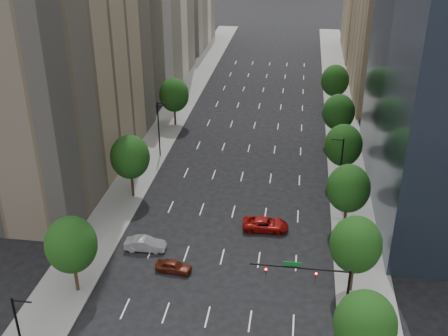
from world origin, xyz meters
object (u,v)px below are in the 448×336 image
at_px(traffic_signal, 321,284).
at_px(car_silver, 145,244).
at_px(car_maroon, 174,266).
at_px(car_red_far, 265,224).

relative_size(traffic_signal, car_silver, 1.93).
relative_size(car_maroon, car_silver, 0.84).
xyz_separation_m(traffic_signal, car_red_far, (-6.11, 16.32, -4.40)).
bearing_deg(car_red_far, car_maroon, 134.71).
bearing_deg(car_silver, traffic_signal, -119.89).
bearing_deg(traffic_signal, car_red_far, 110.52).
bearing_deg(traffic_signal, car_maroon, 156.80).
xyz_separation_m(traffic_signal, car_maroon, (-15.38, 6.60, -4.50)).
distance_m(car_maroon, car_silver, 5.44).
bearing_deg(car_maroon, traffic_signal, -107.11).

